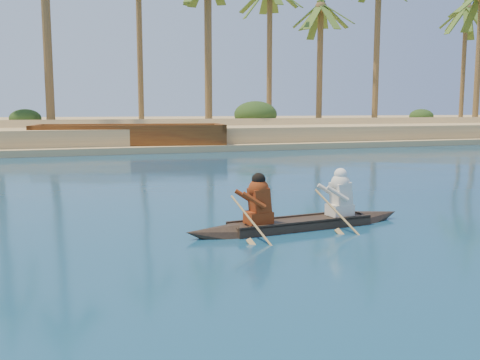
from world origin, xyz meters
name	(u,v)px	position (x,y,z in m)	size (l,w,h in m)	color
sandy_embankment	(182,128)	(0.00, 46.89, 0.53)	(150.00, 51.00, 1.50)	tan
palm_grove	(215,38)	(0.00, 35.00, 8.00)	(110.00, 14.00, 16.00)	#3F6222
shrub_cluster	(230,125)	(0.00, 31.50, 1.20)	(100.00, 6.00, 2.40)	#234017
canoe	(300,216)	(-8.00, 2.92, 0.26)	(5.01, 1.10, 1.37)	#34281C
barge_mid	(131,140)	(-8.33, 24.77, 0.63)	(11.23, 5.26, 1.80)	brown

